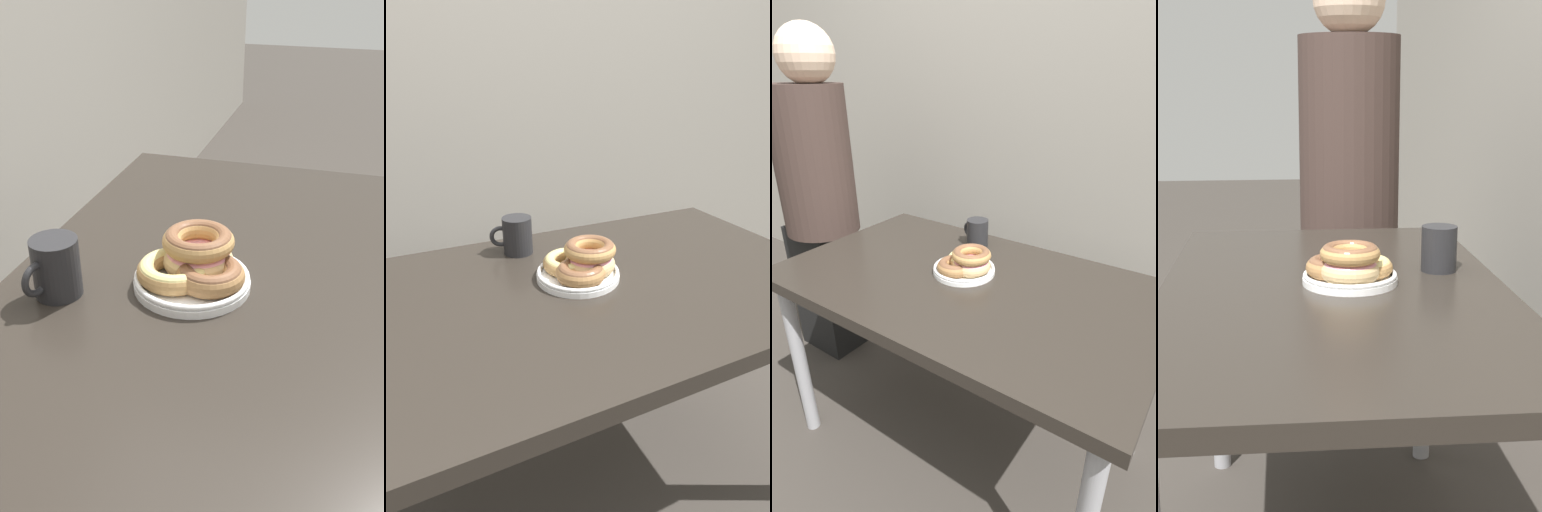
{
  "view_description": "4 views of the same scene",
  "coord_description": "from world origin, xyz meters",
  "views": [
    {
      "loc": [
        -0.84,
        0.15,
        1.25
      ],
      "look_at": [
        -0.03,
        0.39,
        0.77
      ],
      "focal_mm": 40.0,
      "sensor_mm": 36.0,
      "label": 1
    },
    {
      "loc": [
        -0.4,
        -0.4,
        1.17
      ],
      "look_at": [
        -0.03,
        0.39,
        0.77
      ],
      "focal_mm": 28.0,
      "sensor_mm": 36.0,
      "label": 2
    },
    {
      "loc": [
        0.64,
        -0.58,
        1.32
      ],
      "look_at": [
        -0.03,
        0.39,
        0.77
      ],
      "focal_mm": 28.0,
      "sensor_mm": 36.0,
      "label": 3
    },
    {
      "loc": [
        1.43,
        0.25,
        1.13
      ],
      "look_at": [
        -0.03,
        0.39,
        0.77
      ],
      "focal_mm": 50.0,
      "sensor_mm": 36.0,
      "label": 4
    }
  ],
  "objects": [
    {
      "name": "donut_plate",
      "position": [
        -0.02,
        0.38,
        0.75
      ],
      "size": [
        0.23,
        0.22,
        0.09
      ],
      "color": "white",
      "rests_on": "dining_table"
    },
    {
      "name": "dining_table",
      "position": [
        0.0,
        0.35,
        0.64
      ],
      "size": [
        1.21,
        0.73,
        0.71
      ],
      "color": "#28231E",
      "rests_on": "ground_plane"
    },
    {
      "name": "coffee_mug",
      "position": [
        -0.12,
        0.6,
        0.77
      ],
      "size": [
        0.12,
        0.08,
        0.1
      ],
      "color": "#232326",
      "rests_on": "dining_table"
    }
  ]
}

